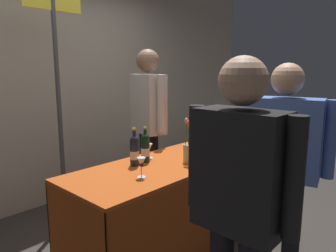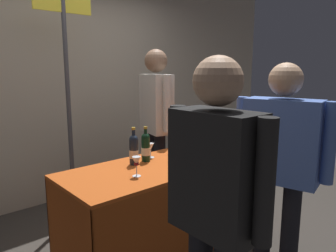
# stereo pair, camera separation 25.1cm
# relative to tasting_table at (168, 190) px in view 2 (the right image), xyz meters

# --- Properties ---
(ground_plane) EXTENTS (12.00, 12.00, 0.00)m
(ground_plane) POSITION_rel_tasting_table_xyz_m (0.00, 0.00, -0.54)
(ground_plane) COLOR #38332D
(back_partition) EXTENTS (7.19, 0.12, 2.84)m
(back_partition) POSITION_rel_tasting_table_xyz_m (0.00, 1.72, 0.88)
(back_partition) COLOR #B2A893
(back_partition) RESTS_ON ground_plane
(tasting_table) EXTENTS (1.75, 0.69, 0.78)m
(tasting_table) POSITION_rel_tasting_table_xyz_m (0.00, 0.00, 0.00)
(tasting_table) COLOR #B74C19
(tasting_table) RESTS_ON ground_plane
(featured_wine_bottle) EXTENTS (0.07, 0.07, 0.35)m
(featured_wine_bottle) POSITION_rel_tasting_table_xyz_m (0.59, -0.18, 0.40)
(featured_wine_bottle) COLOR #192333
(featured_wine_bottle) RESTS_ON tasting_table
(display_bottle_0) EXTENTS (0.07, 0.07, 0.29)m
(display_bottle_0) POSITION_rel_tasting_table_xyz_m (-0.12, 0.14, 0.37)
(display_bottle_0) COLOR black
(display_bottle_0) RESTS_ON tasting_table
(display_bottle_1) EXTENTS (0.07, 0.07, 0.35)m
(display_bottle_1) POSITION_rel_tasting_table_xyz_m (0.75, -0.16, 0.39)
(display_bottle_1) COLOR black
(display_bottle_1) RESTS_ON tasting_table
(display_bottle_2) EXTENTS (0.07, 0.07, 0.30)m
(display_bottle_2) POSITION_rel_tasting_table_xyz_m (-0.24, 0.13, 0.37)
(display_bottle_2) COLOR #192333
(display_bottle_2) RESTS_ON tasting_table
(display_bottle_3) EXTENTS (0.08, 0.08, 0.35)m
(display_bottle_3) POSITION_rel_tasting_table_xyz_m (0.47, -0.15, 0.39)
(display_bottle_3) COLOR #38230F
(display_bottle_3) RESTS_ON tasting_table
(wine_glass_near_vendor) EXTENTS (0.06, 0.06, 0.13)m
(wine_glass_near_vendor) POSITION_rel_tasting_table_xyz_m (-0.02, 0.20, 0.33)
(wine_glass_near_vendor) COLOR silver
(wine_glass_near_vendor) RESTS_ON tasting_table
(wine_glass_mid) EXTENTS (0.06, 0.06, 0.14)m
(wine_glass_mid) POSITION_rel_tasting_table_xyz_m (-0.39, -0.11, 0.35)
(wine_glass_mid) COLOR silver
(wine_glass_mid) RESTS_ON tasting_table
(flower_vase) EXTENTS (0.08, 0.09, 0.38)m
(flower_vase) POSITION_rel_tasting_table_xyz_m (0.11, -0.13, 0.38)
(flower_vase) COLOR tan
(flower_vase) RESTS_ON tasting_table
(vendor_presenter) EXTENTS (0.30, 0.57, 1.73)m
(vendor_presenter) POSITION_rel_tasting_table_xyz_m (0.46, 0.70, 0.51)
(vendor_presenter) COLOR black
(vendor_presenter) RESTS_ON ground_plane
(taster_foreground_right) EXTENTS (0.32, 0.63, 1.57)m
(taster_foreground_right) POSITION_rel_tasting_table_xyz_m (0.27, -0.83, 0.41)
(taster_foreground_right) COLOR black
(taster_foreground_right) RESTS_ON ground_plane
(taster_foreground_left) EXTENTS (0.22, 0.58, 1.59)m
(taster_foreground_left) POSITION_rel_tasting_table_xyz_m (-0.59, -0.99, 0.41)
(taster_foreground_left) COLOR black
(taster_foreground_left) RESTS_ON ground_plane
(booth_signpost) EXTENTS (0.57, 0.04, 2.24)m
(booth_signpost) POSITION_rel_tasting_table_xyz_m (-0.32, 1.14, 0.83)
(booth_signpost) COLOR #47474C
(booth_signpost) RESTS_ON ground_plane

